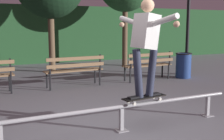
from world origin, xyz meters
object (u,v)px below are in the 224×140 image
Objects in this scene: skateboard at (144,97)px; trash_can at (183,65)px; skateboarder at (146,40)px; park_bench_right_center at (149,63)px; grind_rail at (122,111)px; park_bench_left_center at (75,68)px; lamp_post_right at (189,1)px.

trash_can is (3.49, 3.31, -0.08)m from skateboard.
skateboard is 1.00× the size of trash_can.
skateboard is at bearing -172.52° from skateboarder.
grind_rail is at bearing -128.08° from park_bench_right_center.
skateboarder reaches higher than park_bench_left_center.
park_bench_left_center is at bearing 180.00° from park_bench_right_center.
grind_rail is 4.31m from park_bench_right_center.
skateboard is at bearing -88.20° from park_bench_left_center.
skateboarder is 5.58m from lamp_post_right.
grind_rail is 1.08× the size of lamp_post_right.
lamp_post_right is at bearing 40.53° from grind_rail.
grind_rail is 6.18m from lamp_post_right.
lamp_post_right reaches higher than skateboard.
lamp_post_right is 4.88× the size of trash_can.
park_bench_right_center is (2.24, 3.39, 0.04)m from skateboard.
trash_can reaches higher than grind_rail.
lamp_post_right is (3.99, 3.77, 1.05)m from skateboarder.
park_bench_right_center is 2.64m from lamp_post_right.
grind_rail is at bearing -179.95° from skateboarder.
grind_rail is at bearing -139.47° from lamp_post_right.
park_bench_right_center is 1.26m from trash_can.
grind_rail is 0.45m from skateboard.
park_bench_left_center is (0.31, 3.39, 0.21)m from grind_rail.
skateboarder is 0.96× the size of park_bench_right_center.
park_bench_left_center reaches higher than trash_can.
lamp_post_right reaches higher than skateboarder.
lamp_post_right is (1.75, 0.37, 1.94)m from park_bench_right_center.
skateboarder is 4.91m from trash_can.
park_bench_right_center is (2.24, 3.39, -0.90)m from skateboarder.
park_bench_left_center is at bearing 91.85° from skateboarder.
lamp_post_right is 2.18m from trash_can.
trash_can reaches higher than skateboard.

